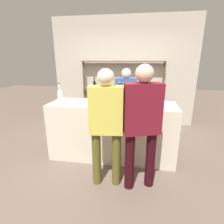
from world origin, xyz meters
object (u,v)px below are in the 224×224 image
Objects in this scene: counter_bottle_1 at (120,94)px; counter_bottle_2 at (60,95)px; wine_glass at (120,99)px; customer_right at (142,121)px; server_behind_counter at (126,99)px; counter_bottle_3 at (149,98)px; customer_center at (106,121)px; counter_bottle_0 at (106,98)px.

counter_bottle_1 is 1.03× the size of counter_bottle_2.
wine_glass is 0.69m from customer_right.
counter_bottle_3 is at bearing 26.54° from server_behind_counter.
counter_bottle_0 is at bearing 4.76° from customer_center.
counter_bottle_0 is 1.06× the size of counter_bottle_3.
counter_bottle_2 reaches higher than wine_glass.
server_behind_counter is (1.07, 0.98, -0.23)m from counter_bottle_2.
counter_bottle_0 is 1.05× the size of counter_bottle_2.
customer_center is (0.11, -0.57, -0.19)m from counter_bottle_0.
counter_bottle_0 is at bearing -7.66° from counter_bottle_2.
counter_bottle_0 is 0.22× the size of customer_center.
wine_glass is 1.10m from server_behind_counter.
counter_bottle_3 is 0.93m from customer_center.
counter_bottle_3 is 0.47m from wine_glass.
counter_bottle_0 is at bearing -10.78° from server_behind_counter.
customer_right is at bearing -44.39° from counter_bottle_0.
counter_bottle_3 is (0.49, -0.18, -0.01)m from counter_bottle_1.
counter_bottle_2 is (-0.83, 0.11, -0.01)m from counter_bottle_0.
counter_bottle_0 is at bearing -167.68° from counter_bottle_3.
customer_center reaches higher than wine_glass.
customer_center is at bearing -100.91° from wine_glass.
customer_center is at bearing -2.97° from server_behind_counter.
counter_bottle_2 is 0.21× the size of customer_center.
counter_bottle_0 reaches higher than wine_glass.
customer_center reaches higher than counter_bottle_3.
counter_bottle_0 is at bearing 27.24° from customer_right.
customer_right reaches higher than counter_bottle_3.
customer_right is at bearing -58.42° from wine_glass.
counter_bottle_0 is 0.22× the size of customer_right.
counter_bottle_1 is 1.04m from counter_bottle_2.
customer_right reaches higher than customer_center.
counter_bottle_1 is 0.32m from wine_glass.
customer_center reaches higher than counter_bottle_1.
customer_center reaches higher than counter_bottle_0.
customer_right reaches higher than wine_glass.
wine_glass is 0.62m from customer_center.
server_behind_counter reaches higher than wine_glass.
customer_right reaches higher than counter_bottle_1.
server_behind_counter is 1.67m from customer_center.
counter_bottle_1 is 0.99m from customer_right.
counter_bottle_3 is at bearing 1.35° from counter_bottle_2.
counter_bottle_0 is 0.82m from customer_right.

